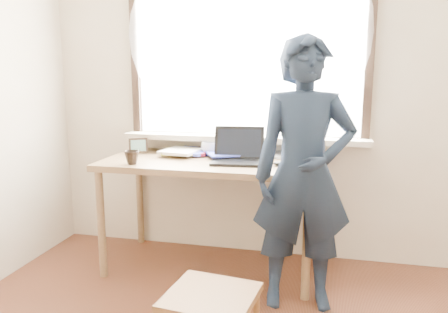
% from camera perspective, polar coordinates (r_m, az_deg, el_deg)
% --- Properties ---
extents(room_shell, '(3.52, 4.02, 2.61)m').
position_cam_1_polar(room_shell, '(1.57, -2.57, 18.97)').
color(room_shell, beige).
rests_on(room_shell, ground).
extents(desk, '(1.51, 0.75, 0.81)m').
position_cam_1_polar(desk, '(3.11, -1.74, -1.94)').
color(desk, olive).
rests_on(desk, ground).
extents(laptop, '(0.37, 0.31, 0.24)m').
position_cam_1_polar(laptop, '(3.01, 1.84, 0.34)').
color(laptop, black).
rests_on(laptop, desk).
extents(mug_white, '(0.15, 0.15, 0.10)m').
position_cam_1_polar(mug_white, '(3.26, -1.85, 1.06)').
color(mug_white, white).
rests_on(mug_white, desk).
extents(mug_dark, '(0.12, 0.12, 0.09)m').
position_cam_1_polar(mug_dark, '(3.00, -11.94, -0.13)').
color(mug_dark, black).
rests_on(mug_dark, desk).
extents(mouse, '(0.08, 0.06, 0.03)m').
position_cam_1_polar(mouse, '(2.90, 7.20, -0.94)').
color(mouse, black).
rests_on(mouse, desk).
extents(desk_clutter, '(0.73, 0.54, 0.05)m').
position_cam_1_polar(desk_clutter, '(3.34, -4.03, 0.84)').
color(desk_clutter, gold).
rests_on(desk_clutter, desk).
extents(book_a, '(0.21, 0.26, 0.02)m').
position_cam_1_polar(book_a, '(3.39, -7.48, 0.68)').
color(book_a, white).
rests_on(book_a, desk).
extents(book_b, '(0.26, 0.30, 0.02)m').
position_cam_1_polar(book_b, '(3.28, 6.51, 0.34)').
color(book_b, white).
rests_on(book_b, desk).
extents(picture_frame, '(0.13, 0.08, 0.11)m').
position_cam_1_polar(picture_frame, '(3.37, -11.13, 1.27)').
color(picture_frame, black).
rests_on(picture_frame, desk).
extents(work_chair, '(0.44, 0.43, 0.41)m').
position_cam_1_polar(work_chair, '(2.15, -1.72, -18.96)').
color(work_chair, brown).
rests_on(work_chair, ground).
extents(person, '(0.66, 0.49, 1.64)m').
position_cam_1_polar(person, '(2.63, 10.38, -2.40)').
color(person, black).
rests_on(person, ground).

